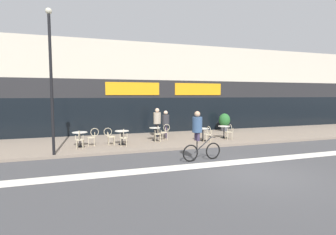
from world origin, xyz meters
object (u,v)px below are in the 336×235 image
(bistro_table_3, at_px, (203,132))
(lamp_post, at_px, (51,73))
(bistro_table_1, at_px, (122,135))
(bistro_table_0, at_px, (80,136))
(cafe_chair_2_near, at_px, (158,133))
(cafe_chair_1_near, at_px, (124,136))
(cafe_chair_0_near, at_px, (80,138))
(cafe_chair_0_side, at_px, (93,136))
(cafe_chair_2_side, at_px, (165,131))
(bistro_table_2, at_px, (155,131))
(cyclist_0, at_px, (199,133))
(pedestrian_near_end, at_px, (157,120))
(pedestrian_far_end, at_px, (166,122))
(bistro_table_4, at_px, (224,129))
(cafe_chair_4_near, at_px, (229,131))
(cafe_chair_1_side, at_px, (110,135))
(cafe_chair_3_near, at_px, (208,133))
(planter_pot, at_px, (224,121))

(bistro_table_3, xyz_separation_m, lamp_post, (-7.68, -1.20, 2.99))
(bistro_table_1, bearing_deg, bistro_table_0, 178.02)
(lamp_post, bearing_deg, bistro_table_1, 25.46)
(cafe_chair_2_near, bearing_deg, cafe_chair_1_near, 111.89)
(cafe_chair_0_near, relative_size, lamp_post, 0.15)
(cafe_chair_0_side, xyz_separation_m, cafe_chair_2_side, (4.06, 0.62, 0.00))
(bistro_table_2, height_order, cyclist_0, cyclist_0)
(pedestrian_near_end, bearing_deg, cyclist_0, -90.88)
(bistro_table_3, bearing_deg, pedestrian_far_end, 137.87)
(pedestrian_far_end, bearing_deg, bistro_table_4, -3.43)
(lamp_post, height_order, pedestrian_far_end, lamp_post)
(cafe_chair_2_near, bearing_deg, cafe_chair_4_near, -94.60)
(cafe_chair_4_near, distance_m, cyclist_0, 5.02)
(cyclist_0, bearing_deg, cafe_chair_2_side, 83.66)
(cafe_chair_1_side, bearing_deg, bistro_table_1, -0.86)
(cafe_chair_3_near, height_order, pedestrian_near_end, pedestrian_near_end)
(cafe_chair_1_side, distance_m, planter_pot, 8.87)
(cafe_chair_1_side, bearing_deg, bistro_table_0, 176.15)
(bistro_table_2, bearing_deg, cafe_chair_3_near, -32.31)
(cafe_chair_2_near, xyz_separation_m, pedestrian_far_end, (0.84, 1.19, 0.46))
(cafe_chair_1_near, xyz_separation_m, cafe_chair_4_near, (6.14, 0.13, 0.00))
(cafe_chair_3_near, bearing_deg, cafe_chair_1_side, 79.15)
(cafe_chair_0_near, bearing_deg, cafe_chair_1_near, -85.20)
(cafe_chair_2_near, height_order, cafe_chair_3_near, same)
(cafe_chair_1_side, relative_size, cafe_chair_3_near, 1.00)
(bistro_table_1, relative_size, cafe_chair_1_side, 0.81)
(bistro_table_0, relative_size, cafe_chair_2_near, 0.82)
(cafe_chair_1_near, relative_size, cafe_chair_3_near, 1.00)
(bistro_table_4, height_order, cafe_chair_3_near, cafe_chair_3_near)
(cafe_chair_1_side, bearing_deg, cafe_chair_1_near, -46.36)
(cafe_chair_2_near, distance_m, lamp_post, 6.13)
(cafe_chair_0_near, distance_m, pedestrian_near_end, 5.20)
(bistro_table_0, relative_size, bistro_table_4, 1.03)
(cafe_chair_0_near, bearing_deg, lamp_post, 138.69)
(bistro_table_1, distance_m, bistro_table_2, 2.09)
(cafe_chair_0_side, bearing_deg, cafe_chair_0_near, 46.36)
(cafe_chair_3_near, distance_m, cafe_chair_4_near, 1.66)
(planter_pot, xyz_separation_m, cyclist_0, (-5.23, -6.82, 0.33))
(bistro_table_0, xyz_separation_m, cafe_chair_1_side, (1.46, -0.07, -0.01))
(pedestrian_near_end, bearing_deg, cafe_chair_4_near, -34.56)
(cafe_chair_1_side, relative_size, lamp_post, 0.15)
(bistro_table_0, xyz_separation_m, bistro_table_2, (4.06, 0.61, -0.01))
(cafe_chair_2_side, bearing_deg, cafe_chair_0_near, 6.84)
(cafe_chair_4_near, bearing_deg, bistro_table_2, 80.82)
(pedestrian_far_end, bearing_deg, cafe_chair_1_side, -145.12)
(bistro_table_3, bearing_deg, cyclist_0, -118.40)
(cafe_chair_0_side, bearing_deg, bistro_table_2, -168.00)
(cafe_chair_1_near, bearing_deg, cafe_chair_3_near, -86.06)
(bistro_table_2, height_order, cafe_chair_1_near, cafe_chair_1_near)
(cafe_chair_0_near, distance_m, planter_pot, 10.44)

